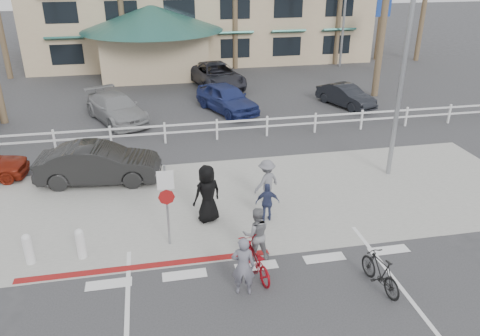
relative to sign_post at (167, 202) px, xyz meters
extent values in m
plane|color=#333335|center=(2.30, -2.20, -1.45)|extent=(140.00, 140.00, 0.00)
cube|color=#333335|center=(2.30, -4.20, -1.45)|extent=(12.00, 16.00, 0.01)
cube|color=gray|center=(2.30, 2.30, -1.44)|extent=(22.00, 7.00, 0.01)
cube|color=#333335|center=(2.30, 6.30, -1.45)|extent=(40.00, 5.00, 0.01)
cube|color=#333335|center=(2.30, 15.80, -1.45)|extent=(50.00, 16.00, 0.01)
cube|color=maroon|center=(-0.70, -1.00, -1.44)|extent=(7.00, 0.25, 0.02)
imported|color=maroon|center=(2.20, -1.90, -0.98)|extent=(0.93, 1.87, 0.94)
imported|color=slate|center=(1.72, -2.59, -0.63)|extent=(0.68, 0.53, 1.64)
imported|color=black|center=(5.24, -3.07, -0.96)|extent=(0.71, 1.67, 0.97)
imported|color=slate|center=(2.38, -1.18, -0.64)|extent=(0.81, 0.64, 1.61)
imported|color=slate|center=(3.48, 1.97, -0.65)|extent=(1.19, 1.03, 1.60)
imported|color=navy|center=(3.21, 0.78, -0.79)|extent=(0.81, 0.41, 1.32)
imported|color=black|center=(1.31, 1.14, -0.48)|extent=(1.12, 0.95, 1.95)
imported|color=black|center=(-2.32, 4.78, -0.70)|extent=(4.69, 2.08, 1.50)
imported|color=gray|center=(-1.99, 11.96, -0.75)|extent=(3.78, 5.21, 1.40)
imported|color=navy|center=(3.88, 12.44, -0.69)|extent=(3.34, 4.81, 1.52)
imported|color=black|center=(10.68, 12.11, -0.84)|extent=(2.60, 3.91, 1.22)
imported|color=#24242D|center=(4.11, 17.66, -0.68)|extent=(3.52, 5.94, 1.55)
camera|label=1|loc=(-0.23, -12.01, 6.51)|focal=35.00mm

